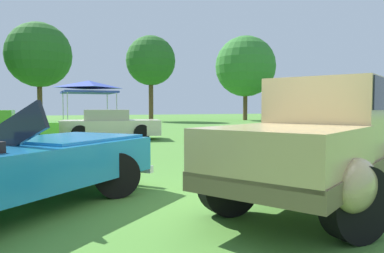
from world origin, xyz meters
TOP-DOWN VIEW (x-y plane):
  - ground_plane at (0.00, 0.00)m, footprint 120.00×120.00m
  - feature_pickup_truck at (0.71, 0.34)m, footprint 4.26×3.20m
  - neighbor_convertible at (-3.17, 1.65)m, footprint 4.49×4.14m
  - show_car_cream at (0.16, 11.35)m, footprint 4.14×2.48m
  - show_car_orange at (11.33, 10.89)m, footprint 4.35×2.63m
  - canopy_tent_left_field at (0.06, 16.19)m, footprint 2.64×2.64m
  - treeline_center at (-1.84, 32.29)m, footprint 5.79×5.79m
  - treeline_mid_right at (8.03, 30.33)m, footprint 4.75×4.75m
  - treeline_far_right at (17.60, 28.53)m, footprint 6.18×6.18m

SIDE VIEW (x-z plane):
  - ground_plane at x=0.00m, z-range 0.00..0.00m
  - neighbor_convertible at x=-3.17m, z-range -0.12..1.28m
  - show_car_cream at x=0.16m, z-range -0.01..1.21m
  - show_car_orange at x=11.33m, z-range -0.01..1.21m
  - feature_pickup_truck at x=0.71m, z-range 0.01..1.71m
  - canopy_tent_left_field at x=0.06m, z-range 1.07..3.78m
  - treeline_far_right at x=17.60m, z-range 1.20..9.81m
  - treeline_mid_right at x=8.03m, z-range 1.69..9.87m
  - treeline_center at x=-1.84m, z-range 1.55..10.48m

